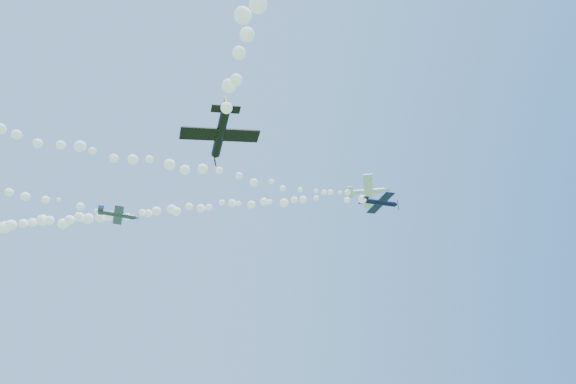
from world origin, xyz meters
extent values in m
cylinder|color=white|center=(17.47, -4.88, 52.35)|extent=(6.03, 1.57, 1.00)
cone|color=white|center=(20.49, -6.02, 52.26)|extent=(0.81, 0.88, 0.82)
cone|color=#A41213|center=(20.90, -6.18, 52.25)|extent=(0.34, 0.32, 0.29)
cube|color=black|center=(20.79, -6.14, 52.25)|extent=(0.30, 0.54, 1.87)
cube|color=white|center=(17.69, -5.00, 52.22)|extent=(3.89, 7.25, 1.90)
cube|color=white|center=(14.97, -3.92, 52.47)|extent=(1.67, 2.67, 0.71)
cube|color=#A41213|center=(14.96, -3.78, 53.00)|extent=(1.04, 0.67, 1.20)
sphere|color=black|center=(18.30, -5.10, 52.69)|extent=(0.99, 1.05, 0.88)
cylinder|color=black|center=(16.96, -9.87, 46.27)|extent=(5.63, 1.20, 1.16)
cone|color=black|center=(19.95, -9.66, 46.47)|extent=(0.75, 0.79, 0.79)
cone|color=silver|center=(20.36, -9.63, 46.50)|extent=(0.31, 0.28, 0.28)
cube|color=black|center=(20.25, -9.64, 46.50)|extent=(0.16, 0.39, 1.75)
cube|color=black|center=(17.20, -9.84, 46.18)|extent=(1.93, 6.86, 1.21)
cube|color=black|center=(14.48, -10.05, 46.15)|extent=(0.98, 2.44, 0.47)
cube|color=silver|center=(14.37, -10.13, 46.64)|extent=(0.94, 0.31, 1.17)
sphere|color=black|center=(17.72, -9.87, 46.67)|extent=(0.75, 0.80, 0.80)
cylinder|color=#353A4D|center=(-21.63, -1.25, 44.08)|extent=(5.18, 0.77, 0.92)
cone|color=#353A4D|center=(-18.87, -0.86, 44.19)|extent=(0.63, 0.70, 0.71)
cone|color=navy|center=(-18.49, -0.80, 44.20)|extent=(0.27, 0.24, 0.25)
cube|color=black|center=(-18.59, -0.82, 44.20)|extent=(0.09, 0.37, 1.63)
cube|color=#353A4D|center=(-21.41, -1.20, 43.99)|extent=(2.19, 6.41, 1.11)
cube|color=#353A4D|center=(-23.92, -1.58, 44.04)|extent=(1.04, 2.30, 0.43)
cube|color=navy|center=(-24.00, -1.66, 44.50)|extent=(0.83, 0.35, 1.06)
sphere|color=black|center=(-20.91, -1.19, 44.43)|extent=(0.71, 0.79, 0.73)
cylinder|color=black|center=(-8.44, -30.43, 35.53)|extent=(2.55, 6.34, 1.26)
cone|color=black|center=(-8.63, -27.03, 35.33)|extent=(1.01, 0.98, 0.89)
cone|color=gold|center=(-8.66, -26.56, 35.30)|extent=(0.37, 0.40, 0.32)
cube|color=black|center=(-8.65, -26.69, 35.31)|extent=(0.58, 0.15, 1.98)
cube|color=black|center=(-8.42, -30.17, 35.40)|extent=(7.69, 2.11, 1.90)
cube|color=black|center=(-8.28, -33.25, 35.75)|extent=(2.73, 1.08, 0.72)
cube|color=gold|center=(-8.40, -33.31, 36.32)|extent=(0.42, 1.06, 1.31)
sphere|color=black|center=(-8.57, -29.52, 35.87)|extent=(0.94, 0.84, 0.94)
camera|label=1|loc=(-9.13, -63.98, 2.00)|focal=30.00mm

